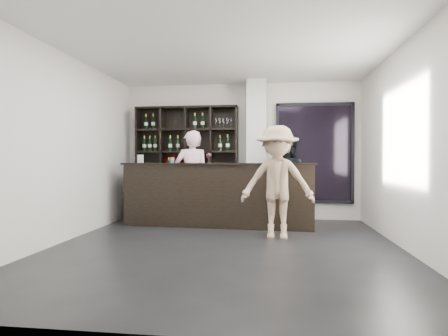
# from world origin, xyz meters

# --- Properties ---
(floor) EXTENTS (5.00, 5.50, 0.01)m
(floor) POSITION_xyz_m (0.00, 0.00, -0.01)
(floor) COLOR black
(floor) RESTS_ON ground
(wine_shelf) EXTENTS (2.20, 0.35, 2.40)m
(wine_shelf) POSITION_xyz_m (-1.15, 2.57, 1.20)
(wine_shelf) COLOR black
(wine_shelf) RESTS_ON floor
(structural_column) EXTENTS (0.40, 0.40, 2.90)m
(structural_column) POSITION_xyz_m (0.35, 2.47, 1.45)
(structural_column) COLOR silver
(structural_column) RESTS_ON floor
(glass_panel) EXTENTS (1.60, 0.08, 2.10)m
(glass_panel) POSITION_xyz_m (1.55, 2.69, 1.40)
(glass_panel) COLOR black
(glass_panel) RESTS_ON floor
(tasting_counter) EXTENTS (3.64, 0.75, 1.20)m
(tasting_counter) POSITION_xyz_m (-0.35, 1.74, 0.60)
(tasting_counter) COLOR black
(tasting_counter) RESTS_ON floor
(taster_pink) EXTENTS (0.78, 0.64, 1.83)m
(taster_pink) POSITION_xyz_m (-0.90, 1.90, 0.92)
(taster_pink) COLOR #FFCBD9
(taster_pink) RESTS_ON floor
(taster_black) EXTENTS (1.03, 0.94, 1.73)m
(taster_black) POSITION_xyz_m (0.95, 1.96, 0.86)
(taster_black) COLOR black
(taster_black) RESTS_ON floor
(customer) EXTENTS (1.18, 0.70, 1.81)m
(customer) POSITION_xyz_m (0.75, 0.75, 0.90)
(customer) COLOR tan
(customer) RESTS_ON floor
(wine_glass) EXTENTS (0.11, 0.11, 0.22)m
(wine_glass) POSITION_xyz_m (-0.52, 1.65, 1.31)
(wine_glass) COLOR white
(wine_glass) RESTS_ON tasting_counter
(spit_cup) EXTENTS (0.11, 0.11, 0.11)m
(spit_cup) POSITION_xyz_m (-1.25, 1.71, 1.25)
(spit_cup) COLOR #9EB6C1
(spit_cup) RESTS_ON tasting_counter
(napkin_stack) EXTENTS (0.18, 0.18, 0.02)m
(napkin_stack) POSITION_xyz_m (0.80, 1.77, 1.21)
(napkin_stack) COLOR white
(napkin_stack) RESTS_ON tasting_counter
(card_stand) EXTENTS (0.11, 0.07, 0.16)m
(card_stand) POSITION_xyz_m (-1.87, 1.68, 1.28)
(card_stand) COLOR white
(card_stand) RESTS_ON tasting_counter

